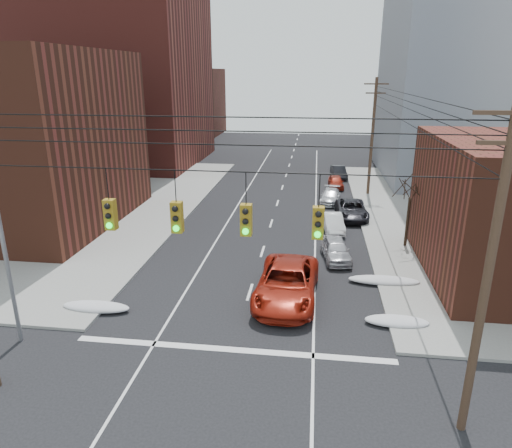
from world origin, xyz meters
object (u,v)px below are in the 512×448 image
(parked_car_d, at_px, (330,196))
(lot_car_d, at_px, (88,193))
(lot_car_a, at_px, (101,203))
(parked_car_a, at_px, (336,249))
(parked_car_f, at_px, (339,172))
(parked_car_e, at_px, (336,182))
(lot_car_b, at_px, (103,201))
(parked_car_c, at_px, (352,209))
(red_pickup, at_px, (287,283))
(lot_car_c, at_px, (67,201))
(parked_car_b, at_px, (333,223))

(parked_car_d, height_order, lot_car_d, lot_car_d)
(parked_car_d, height_order, lot_car_a, lot_car_a)
(parked_car_a, distance_m, parked_car_f, 24.01)
(parked_car_d, bearing_deg, lot_car_d, -167.79)
(parked_car_e, distance_m, lot_car_b, 22.95)
(parked_car_f, height_order, lot_car_b, lot_car_b)
(parked_car_a, distance_m, lot_car_d, 24.66)
(parked_car_e, height_order, lot_car_b, lot_car_b)
(parked_car_a, relative_size, lot_car_d, 1.02)
(parked_car_c, relative_size, parked_car_f, 1.27)
(parked_car_d, xyz_separation_m, parked_car_f, (1.18, 10.56, 0.06))
(parked_car_f, bearing_deg, parked_car_a, -99.83)
(parked_car_f, bearing_deg, lot_car_b, -150.22)
(parked_car_a, xyz_separation_m, parked_car_f, (1.18, 23.99, -0.01))
(parked_car_c, bearing_deg, parked_car_f, 89.03)
(red_pickup, height_order, parked_car_e, red_pickup)
(parked_car_e, height_order, lot_car_a, lot_car_a)
(lot_car_c, height_order, lot_car_d, lot_car_c)
(parked_car_d, height_order, lot_car_c, lot_car_c)
(parked_car_d, bearing_deg, parked_car_b, -84.48)
(lot_car_b, bearing_deg, parked_car_c, -106.38)
(red_pickup, distance_m, parked_car_f, 30.04)
(parked_car_b, height_order, parked_car_f, parked_car_f)
(lot_car_d, bearing_deg, parked_car_f, -48.46)
(parked_car_b, bearing_deg, parked_car_f, 79.89)
(parked_car_d, relative_size, lot_car_b, 0.90)
(parked_car_d, bearing_deg, parked_car_e, 88.71)
(parked_car_e, xyz_separation_m, parked_car_f, (0.48, 4.74, 0.04))
(parked_car_e, distance_m, lot_car_c, 25.88)
(parked_car_b, distance_m, lot_car_b, 19.78)
(parked_car_c, relative_size, parked_car_d, 1.23)
(lot_car_c, bearing_deg, red_pickup, -108.89)
(lot_car_b, bearing_deg, parked_car_a, -131.30)
(parked_car_f, bearing_deg, parked_car_d, -103.38)
(red_pickup, height_order, parked_car_b, red_pickup)
(red_pickup, distance_m, parked_car_e, 25.27)
(lot_car_b, distance_m, lot_car_c, 3.12)
(parked_car_c, bearing_deg, lot_car_c, 179.59)
(parked_car_c, height_order, parked_car_d, parked_car_c)
(parked_car_b, relative_size, lot_car_d, 0.99)
(parked_car_c, xyz_separation_m, parked_car_e, (-0.90, 10.22, -0.09))
(parked_car_b, distance_m, parked_car_d, 7.86)
(parked_car_b, xyz_separation_m, lot_car_c, (-22.67, 2.55, 0.23))
(parked_car_b, bearing_deg, parked_car_c, 58.81)
(parked_car_a, relative_size, lot_car_c, 0.80)
(red_pickup, xyz_separation_m, lot_car_b, (-16.81, 14.26, -0.13))
(parked_car_c, distance_m, parked_car_e, 10.26)
(parked_car_b, bearing_deg, lot_car_c, 167.13)
(parked_car_f, bearing_deg, parked_car_b, -100.67)
(lot_car_b, height_order, lot_car_c, lot_car_c)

